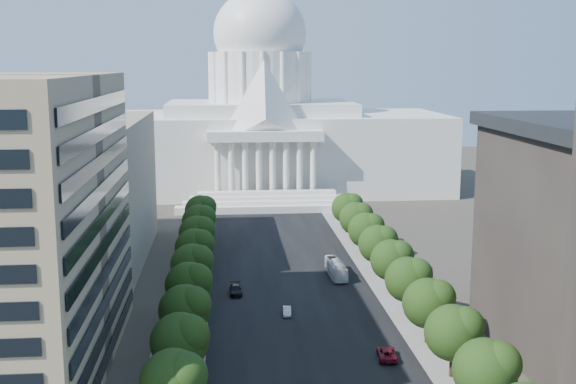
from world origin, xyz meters
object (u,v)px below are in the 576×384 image
object	(u,v)px
car_red	(387,354)
city_bus	(336,269)
car_silver	(287,311)
car_dark_b	(236,290)

from	to	relation	value
car_red	city_bus	size ratio (longest dim) A/B	0.48
city_bus	car_silver	bearing A→B (deg)	-120.31
car_silver	car_dark_b	world-z (taller)	car_dark_b
city_bus	car_dark_b	bearing A→B (deg)	-156.41
car_silver	car_dark_b	bearing A→B (deg)	129.02
car_silver	car_dark_b	xyz separation A→B (m)	(-8.35, 11.71, 0.16)
car_red	car_dark_b	size ratio (longest dim) A/B	1.01
car_red	car_silver	bearing A→B (deg)	-50.50
car_silver	car_red	distance (m)	23.02
car_silver	car_red	xyz separation A→B (m)	(12.59, -19.28, 0.13)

